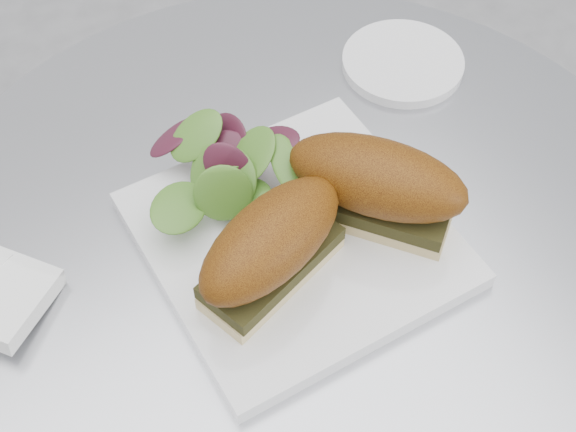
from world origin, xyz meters
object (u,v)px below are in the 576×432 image
at_px(plate, 296,239).
at_px(sandwich_right, 376,184).
at_px(sandwich_left, 271,246).
at_px(saucer, 403,63).

xyz_separation_m(plate, sandwich_right, (0.07, -0.02, 0.05)).
relative_size(sandwich_left, sandwich_right, 0.96).
height_order(sandwich_left, saucer, sandwich_left).
distance_m(plate, sandwich_left, 0.07).
height_order(sandwich_left, sandwich_right, same).
bearing_deg(sandwich_left, saucer, 15.12).
bearing_deg(plate, sandwich_right, -16.37).
height_order(plate, saucer, plate).
bearing_deg(saucer, sandwich_left, -148.38).
bearing_deg(saucer, sandwich_right, -134.80).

